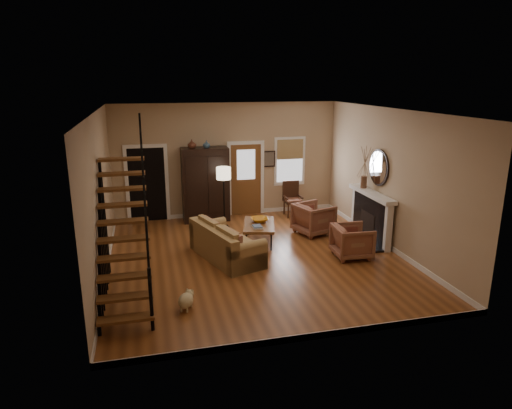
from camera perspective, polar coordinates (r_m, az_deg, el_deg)
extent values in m
plane|color=brown|center=(10.47, -0.01, -6.68)|extent=(7.00, 7.00, 0.00)
plane|color=white|center=(9.72, -0.01, 11.64)|extent=(7.00, 7.00, 0.00)
cube|color=tan|center=(13.32, -3.63, 5.52)|extent=(6.50, 0.04, 3.30)
cube|color=tan|center=(9.74, -18.91, 0.96)|extent=(0.04, 7.00, 3.30)
cube|color=tan|center=(11.18, 16.41, 2.97)|extent=(0.04, 7.00, 3.30)
cube|color=black|center=(13.39, -13.44, 2.54)|extent=(1.00, 0.36, 2.10)
cube|color=brown|center=(13.53, -1.28, 3.10)|extent=(0.90, 0.06, 2.10)
cube|color=silver|center=(13.77, 4.23, 5.41)|extent=(0.96, 0.06, 1.46)
cube|color=black|center=(11.81, 14.31, -1.62)|extent=(0.24, 1.60, 1.15)
cube|color=white|center=(11.62, 14.25, 1.30)|extent=(0.30, 1.95, 0.10)
cylinder|color=silver|center=(11.54, 15.04, 4.47)|extent=(0.05, 0.90, 0.90)
imported|color=#4C2619|center=(12.65, -8.03, 7.49)|extent=(0.24, 0.24, 0.25)
imported|color=#334C60|center=(12.70, -6.21, 7.50)|extent=(0.20, 0.20, 0.21)
imported|color=orange|center=(11.40, 0.43, -1.92)|extent=(0.43, 0.43, 0.11)
imported|color=brown|center=(10.63, 11.93, -4.53)|extent=(0.87, 0.85, 0.75)
imported|color=brown|center=(12.04, 7.22, -1.77)|extent=(1.11, 1.10, 0.81)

